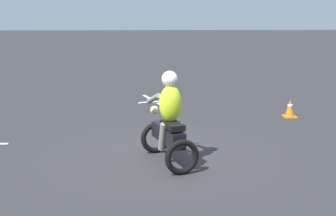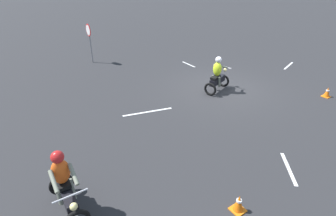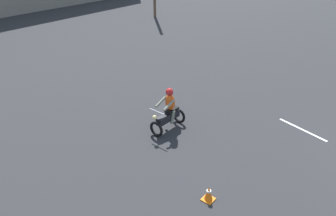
% 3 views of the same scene
% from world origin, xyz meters
% --- Properties ---
extents(motorcycle_rider_background, '(1.52, 0.70, 1.66)m').
position_xyz_m(motorcycle_rider_background, '(-3.11, 8.10, 0.73)').
color(motorcycle_rider_background, black).
rests_on(motorcycle_rider_background, ground).
extents(traffic_cone_near_right, '(0.32, 0.32, 0.46)m').
position_xyz_m(traffic_cone_near_right, '(-5.37, 4.88, 0.22)').
color(traffic_cone_near_right, orange).
rests_on(traffic_cone_near_right, ground).
extents(lane_stripe_n, '(0.62, 1.97, 0.01)m').
position_xyz_m(lane_stripe_n, '(-0.00, 4.12, 0.00)').
color(lane_stripe_n, silver).
rests_on(lane_stripe_n, ground).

